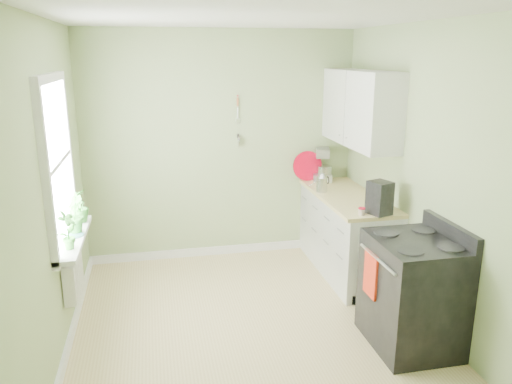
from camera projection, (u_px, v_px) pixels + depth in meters
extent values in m
cube|color=tan|center=(252.00, 328.00, 4.57)|extent=(3.20, 3.60, 0.02)
cube|color=white|center=(251.00, 15.00, 3.84)|extent=(3.20, 3.60, 0.02)
cube|color=#A0B37A|center=(221.00, 147.00, 5.91)|extent=(3.20, 0.02, 2.70)
cube|color=#A0B37A|center=(49.00, 196.00, 3.88)|extent=(0.02, 3.60, 2.70)
cube|color=#A0B37A|center=(425.00, 176.00, 4.53)|extent=(0.02, 3.60, 2.70)
cube|color=white|center=(346.00, 235.00, 5.65)|extent=(0.60, 1.60, 0.87)
cube|color=beige|center=(347.00, 197.00, 5.53)|extent=(0.64, 1.60, 0.04)
cube|color=white|center=(360.00, 108.00, 5.39)|extent=(0.35, 1.40, 0.80)
cube|color=white|center=(56.00, 163.00, 4.12)|extent=(0.02, 1.00, 1.30)
cube|color=white|center=(49.00, 78.00, 3.94)|extent=(0.06, 1.14, 0.07)
cube|color=white|center=(67.00, 240.00, 4.30)|extent=(0.06, 1.14, 0.07)
cube|color=white|center=(58.00, 163.00, 4.12)|extent=(0.04, 1.00, 0.04)
cube|color=white|center=(74.00, 238.00, 4.31)|extent=(0.18, 1.14, 0.04)
cube|color=white|center=(73.00, 276.00, 4.35)|extent=(0.12, 0.50, 0.35)
cylinder|color=beige|center=(238.00, 102.00, 5.78)|extent=(0.02, 0.02, 0.10)
cylinder|color=silver|center=(238.00, 112.00, 5.81)|extent=(0.01, 0.01, 0.16)
cylinder|color=silver|center=(238.00, 141.00, 5.90)|extent=(0.01, 0.14, 0.14)
cube|color=black|center=(412.00, 295.00, 4.20)|extent=(0.66, 0.78, 0.92)
cube|color=black|center=(417.00, 242.00, 4.07)|extent=(0.66, 0.78, 0.03)
cube|color=black|center=(451.00, 231.00, 4.11)|extent=(0.06, 0.78, 0.14)
cylinder|color=#B2B2B7|center=(377.00, 259.00, 4.04)|extent=(0.02, 0.63, 0.02)
cube|color=red|center=(371.00, 274.00, 4.18)|extent=(0.02, 0.22, 0.39)
cube|color=#B2B2B7|center=(322.00, 176.00, 6.18)|extent=(0.31, 0.38, 0.09)
cube|color=#B2B2B7|center=(319.00, 161.00, 6.28)|extent=(0.15, 0.12, 0.25)
cube|color=#B2B2B7|center=(322.00, 152.00, 6.12)|extent=(0.24, 0.36, 0.11)
sphere|color=#B2B2B7|center=(319.00, 147.00, 6.23)|extent=(0.13, 0.13, 0.13)
cylinder|color=silver|center=(324.00, 172.00, 6.10)|extent=(0.19, 0.19, 0.16)
cylinder|color=silver|center=(322.00, 185.00, 5.62)|extent=(0.12, 0.12, 0.17)
cone|color=silver|center=(322.00, 176.00, 5.59)|extent=(0.12, 0.12, 0.04)
cylinder|color=silver|center=(314.00, 183.00, 5.60)|extent=(0.11, 0.06, 0.09)
cube|color=black|center=(380.00, 198.00, 4.83)|extent=(0.24, 0.25, 0.33)
cylinder|color=black|center=(376.00, 208.00, 4.85)|extent=(0.10, 0.10, 0.11)
cylinder|color=#A60219|center=(307.00, 166.00, 6.11)|extent=(0.37, 0.07, 0.36)
cylinder|color=#C5B29B|center=(362.00, 212.00, 4.83)|extent=(0.06, 0.06, 0.06)
cylinder|color=#A60219|center=(362.00, 208.00, 4.82)|extent=(0.07, 0.07, 0.01)
imported|color=#338029|center=(68.00, 230.00, 3.97)|extent=(0.18, 0.21, 0.33)
imported|color=#338029|center=(74.00, 214.00, 4.35)|extent=(0.19, 0.21, 0.33)
imported|color=#338029|center=(79.00, 206.00, 4.63)|extent=(0.23, 0.23, 0.31)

